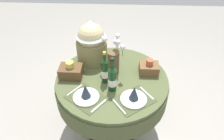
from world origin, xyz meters
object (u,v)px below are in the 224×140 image
wine_bottle_centre (105,71)px  woven_basket_side_right (149,68)px  dining_table (112,89)px  gift_tub_back_left (91,40)px  wine_bottle_right (112,79)px  place_setting_right (134,96)px  flower_vase (114,58)px  woven_basket_side_left (71,71)px  place_setting_left (86,94)px

wine_bottle_centre → woven_basket_side_right: (0.44, 0.16, -0.08)m
dining_table → gift_tub_back_left: 0.56m
dining_table → wine_bottle_right: size_ratio=3.22×
place_setting_right → woven_basket_side_right: bearing=67.4°
flower_vase → wine_bottle_right: size_ratio=1.14×
wine_bottle_right → wine_bottle_centre: bearing=124.5°
wine_bottle_centre → woven_basket_side_left: (-0.35, 0.06, -0.07)m
flower_vase → woven_basket_side_left: 0.45m
dining_table → flower_vase: size_ratio=2.81×
dining_table → woven_basket_side_left: bearing=178.5°
dining_table → flower_vase: flower_vase is taller
wine_bottle_right → woven_basket_side_left: size_ratio=1.59×
gift_tub_back_left → woven_basket_side_left: size_ratio=2.14×
place_setting_right → gift_tub_back_left: size_ratio=0.88×
dining_table → place_setting_left: size_ratio=2.72×
place_setting_left → dining_table: bearing=53.0°
wine_bottle_centre → wine_bottle_right: bearing=-55.5°
dining_table → place_setting_right: place_setting_right is taller
place_setting_left → flower_vase: 0.48m
woven_basket_side_right → dining_table: bearing=-163.9°
wine_bottle_centre → gift_tub_back_left: size_ratio=0.72×
flower_vase → woven_basket_side_left: flower_vase is taller
place_setting_right → wine_bottle_right: (-0.20, 0.13, 0.09)m
woven_basket_side_left → place_setting_left: bearing=-57.0°
gift_tub_back_left → flower_vase: bearing=-38.0°
flower_vase → woven_basket_side_right: (0.37, -0.00, -0.11)m
dining_table → woven_basket_side_right: woven_basket_side_right is taller
woven_basket_side_left → gift_tub_back_left: bearing=58.0°
place_setting_left → gift_tub_back_left: 0.63m
wine_bottle_right → flower_vase: bearing=90.0°
wine_bottle_right → place_setting_left: bearing=-151.3°
wine_bottle_right → dining_table: bearing=94.2°
place_setting_left → gift_tub_back_left: bearing=91.4°
place_setting_left → place_setting_right: 0.43m
dining_table → wine_bottle_centre: 0.30m
dining_table → flower_vase: bearing=83.8°
dining_table → wine_bottle_right: wine_bottle_right is taller
woven_basket_side_left → woven_basket_side_right: woven_basket_side_left is taller
place_setting_left → woven_basket_side_right: woven_basket_side_right is taller
woven_basket_side_right → gift_tub_back_left: bearing=162.5°
wine_bottle_centre → woven_basket_side_left: 0.36m
wine_bottle_centre → woven_basket_side_left: size_ratio=1.54×
wine_bottle_centre → gift_tub_back_left: gift_tub_back_left is taller
wine_bottle_right → woven_basket_side_left: 0.47m
dining_table → wine_bottle_right: bearing=-85.8°
flower_vase → wine_bottle_right: (-0.00, -0.27, -0.03)m
wine_bottle_right → woven_basket_side_right: wine_bottle_right is taller
dining_table → woven_basket_side_right: bearing=16.1°
dining_table → wine_bottle_centre: size_ratio=3.33×
wine_bottle_centre → place_setting_right: bearing=-41.5°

